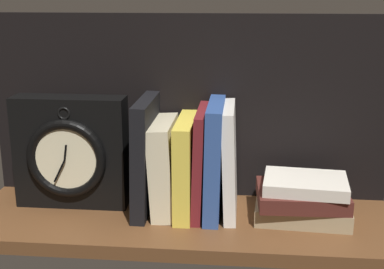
{
  "coord_description": "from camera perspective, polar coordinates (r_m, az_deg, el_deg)",
  "views": [
    {
      "loc": [
        10.79,
        -89.06,
        41.06
      ],
      "look_at": [
        1.76,
        3.31,
        15.03
      ],
      "focal_mm": 48.97,
      "sensor_mm": 36.0,
      "label": 1
    }
  ],
  "objects": [
    {
      "name": "ground_plane",
      "position": [
        0.99,
        -1.21,
        -9.59
      ],
      "size": [
        79.13,
        25.48,
        2.5
      ],
      "primitive_type": "cube",
      "color": "brown"
    },
    {
      "name": "back_panel",
      "position": [
        1.04,
        -0.49,
        3.03
      ],
      "size": [
        79.13,
        1.2,
        36.47
      ],
      "primitive_type": "cube",
      "color": "black",
      "rests_on": "ground_plane"
    },
    {
      "name": "book_black_skeptic",
      "position": [
        0.99,
        -5.08,
        -2.26
      ],
      "size": [
        3.29,
        16.45,
        21.54
      ],
      "primitive_type": "cube",
      "rotation": [
        0.0,
        0.03,
        0.0
      ],
      "color": "black",
      "rests_on": "ground_plane"
    },
    {
      "name": "book_cream_twain",
      "position": [
        0.99,
        -2.94,
        -3.48
      ],
      "size": [
        4.97,
        14.72,
        17.5
      ],
      "primitive_type": "cube",
      "rotation": [
        0.0,
        -0.05,
        0.0
      ],
      "color": "beige",
      "rests_on": "ground_plane"
    },
    {
      "name": "book_yellow_seinlanguage",
      "position": [
        0.98,
        -0.68,
        -3.42
      ],
      "size": [
        3.21,
        16.44,
        17.84
      ],
      "primitive_type": "cube",
      "rotation": [
        0.0,
        -0.0,
        0.0
      ],
      "color": "gold",
      "rests_on": "ground_plane"
    },
    {
      "name": "book_maroon_dawkins",
      "position": [
        0.98,
        0.92,
        -2.93
      ],
      "size": [
        2.36,
        15.44,
        19.83
      ],
      "primitive_type": "cube",
      "rotation": [
        0.0,
        0.03,
        0.0
      ],
      "color": "maroon",
      "rests_on": "ground_plane"
    },
    {
      "name": "book_blue_modern",
      "position": [
        0.97,
        2.46,
        -2.63
      ],
      "size": [
        3.25,
        16.41,
        21.04
      ],
      "primitive_type": "cube",
      "rotation": [
        0.0,
        0.02,
        0.0
      ],
      "color": "#2D4C8E",
      "rests_on": "ground_plane"
    },
    {
      "name": "book_white_catcher",
      "position": [
        0.97,
        4.12,
        -2.82
      ],
      "size": [
        3.03,
        14.79,
        20.58
      ],
      "primitive_type": "cube",
      "rotation": [
        0.0,
        -0.04,
        0.0
      ],
      "color": "silver",
      "rests_on": "ground_plane"
    },
    {
      "name": "framed_clock",
      "position": [
        1.03,
        -13.08,
        -1.95
      ],
      "size": [
        21.49,
        6.97,
        21.49
      ],
      "color": "black",
      "rests_on": "ground_plane"
    },
    {
      "name": "book_stack_side",
      "position": [
        0.98,
        11.96,
        -6.85
      ],
      "size": [
        17.66,
        13.09,
        8.07
      ],
      "color": "#9E8966",
      "rests_on": "ground_plane"
    }
  ]
}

